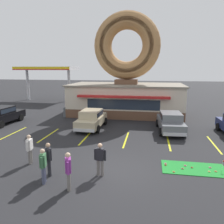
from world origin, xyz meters
name	(u,v)px	position (x,y,z in m)	size (l,w,h in m)	color
ground_plane	(113,171)	(0.00, 0.00, 0.00)	(160.00, 160.00, 0.00)	#232326
donut_shop_building	(126,81)	(-0.88, 13.94, 3.74)	(12.30, 6.75, 10.96)	brown
putting_mat	(194,169)	(4.08, 0.92, 0.01)	(3.21, 1.60, 0.03)	#1E842D
mini_donut_near_left	(183,169)	(3.50, 0.74, 0.05)	(0.13, 0.13, 0.04)	#A5724C
mini_donut_near_right	(216,171)	(5.09, 0.71, 0.05)	(0.13, 0.13, 0.04)	#D17F47
mini_donut_mid_left	(166,165)	(2.68, 1.02, 0.05)	(0.13, 0.13, 0.04)	brown
mini_donut_mid_centre	(210,168)	(4.92, 1.12, 0.05)	(0.13, 0.13, 0.04)	#D8667F
mini_donut_mid_right	(185,165)	(3.69, 1.14, 0.05)	(0.13, 0.13, 0.04)	#D8667F
mini_donut_far_left	(174,172)	(3.02, 0.31, 0.05)	(0.13, 0.13, 0.04)	#D17F47
mini_donut_far_centre	(165,164)	(2.68, 1.21, 0.05)	(0.13, 0.13, 0.04)	#D8667F
mini_donut_far_right	(192,167)	(3.99, 0.97, 0.05)	(0.13, 0.13, 0.04)	brown
mini_donut_extra	(209,171)	(4.76, 0.64, 0.05)	(0.13, 0.13, 0.04)	#E5C666
golf_ball	(181,168)	(3.43, 0.74, 0.05)	(0.04, 0.04, 0.04)	white
putting_flag_pin	(223,163)	(5.47, 0.94, 0.44)	(0.13, 0.01, 0.55)	silver
car_grey	(170,121)	(3.43, 7.63, 0.87)	(2.20, 4.66, 1.60)	slate
car_black	(2,115)	(-11.64, 7.57, 0.87)	(2.16, 4.64, 1.60)	black
car_champagne	(92,118)	(-3.13, 7.52, 0.87)	(2.03, 4.58, 1.60)	#BCAD89
pedestrian_blue_sweater_man	(49,158)	(-2.92, -1.01, 0.91)	(0.41, 0.51, 1.64)	#232328
pedestrian_hooded_kid	(43,164)	(-2.84, -1.71, 0.89)	(0.33, 0.58, 1.62)	#474C66
pedestrian_leather_jacket_man	(68,169)	(-1.54, -2.05, 0.93)	(0.36, 0.56, 1.67)	slate
pedestrian_clipboard_woman	(30,148)	(-4.53, 0.07, 0.90)	(0.29, 0.59, 1.62)	slate
pedestrian_beanie_man	(100,158)	(-0.51, -0.60, 0.90)	(0.59, 0.27, 1.63)	slate
trash_bin	(66,112)	(-6.96, 11.36, 0.50)	(0.57, 0.57, 0.97)	#51565B
gas_station_canopy	(47,69)	(-14.25, 22.37, 4.86)	(9.00, 4.46, 5.30)	silver
parking_stripe_far_left	(14,133)	(-8.88, 5.00, 0.00)	(0.12, 3.60, 0.01)	yellow
parking_stripe_left	(49,135)	(-5.88, 5.00, 0.00)	(0.12, 3.60, 0.01)	yellow
parking_stripe_mid_left	(86,137)	(-2.88, 5.00, 0.00)	(0.12, 3.60, 0.01)	yellow
parking_stripe_centre	(126,139)	(0.12, 5.00, 0.00)	(0.12, 3.60, 0.01)	yellow
parking_stripe_mid_right	(168,142)	(3.12, 5.00, 0.00)	(0.12, 3.60, 0.01)	yellow
parking_stripe_right	(214,144)	(6.12, 5.00, 0.00)	(0.12, 3.60, 0.01)	yellow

